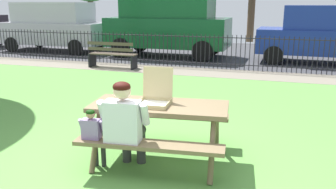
{
  "coord_description": "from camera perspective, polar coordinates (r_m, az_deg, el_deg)",
  "views": [
    {
      "loc": [
        1.49,
        -3.72,
        2.07
      ],
      "look_at": [
        -0.03,
        1.1,
        0.75
      ],
      "focal_mm": 37.72,
      "sensor_mm": 36.0,
      "label": 1
    }
  ],
  "objects": [
    {
      "name": "ground",
      "position": [
        6.01,
        2.05,
        -5.6
      ],
      "size": [
        28.0,
        11.45,
        0.02
      ],
      "primitive_type": "cube",
      "color": "#5A9542"
    },
    {
      "name": "cobblestone_walkway",
      "position": [
        10.77,
        9.22,
        3.35
      ],
      "size": [
        28.0,
        1.4,
        0.01
      ],
      "primitive_type": "cube",
      "color": "gray"
    },
    {
      "name": "street_asphalt",
      "position": [
        15.25,
        11.79,
        6.51
      ],
      "size": [
        28.0,
        7.73,
        0.01
      ],
      "primitive_type": "cube",
      "color": "#38383D"
    },
    {
      "name": "picnic_table_foreground",
      "position": [
        4.7,
        -1.42,
        -3.6
      ],
      "size": [
        1.95,
        1.66,
        0.79
      ],
      "color": "brown",
      "rests_on": "ground"
    },
    {
      "name": "pizza_box_open",
      "position": [
        4.65,
        -2.07,
        -0.15
      ],
      "size": [
        0.44,
        0.48,
        0.47
      ],
      "color": "tan",
      "rests_on": "picnic_table_foreground"
    },
    {
      "name": "pizza_slice_on_table",
      "position": [
        4.7,
        -7.32,
        -1.43
      ],
      "size": [
        0.27,
        0.27,
        0.02
      ],
      "color": "#F8D757",
      "rests_on": "picnic_table_foreground"
    },
    {
      "name": "adult_at_table",
      "position": [
        4.3,
        -6.92,
        -4.62
      ],
      "size": [
        0.63,
        0.62,
        1.19
      ],
      "color": "#353535",
      "rests_on": "ground"
    },
    {
      "name": "child_at_table",
      "position": [
        4.46,
        -11.92,
        -6.17
      ],
      "size": [
        0.33,
        0.32,
        0.83
      ],
      "color": "#303030",
      "rests_on": "ground"
    },
    {
      "name": "iron_fence_streetside",
      "position": [
        11.36,
        9.86,
        6.78
      ],
      "size": [
        21.14,
        0.03,
        1.09
      ],
      "color": "black",
      "rests_on": "ground"
    },
    {
      "name": "park_bench_left",
      "position": [
        11.66,
        -9.01,
        6.31
      ],
      "size": [
        1.61,
        0.49,
        0.85
      ],
      "color": "brown",
      "rests_on": "ground"
    },
    {
      "name": "parked_car_left",
      "position": [
        16.3,
        -17.88,
        10.53
      ],
      "size": [
        4.62,
        1.98,
        2.08
      ],
      "color": "#B8B4C2",
      "rests_on": "ground"
    },
    {
      "name": "parked_car_center",
      "position": [
        13.98,
        0.02,
        11.51
      ],
      "size": [
        4.71,
        2.1,
        2.46
      ],
      "color": "#135229",
      "rests_on": "ground"
    },
    {
      "name": "parked_car_right",
      "position": [
        13.41,
        22.84,
        8.99
      ],
      "size": [
        3.96,
        1.95,
        1.98
      ],
      "color": "navy",
      "rests_on": "ground"
    }
  ]
}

